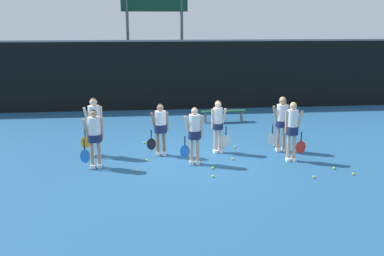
{
  "coord_description": "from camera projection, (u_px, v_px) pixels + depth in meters",
  "views": [
    {
      "loc": [
        -1.4,
        -12.92,
        4.06
      ],
      "look_at": [
        0.03,
        0.06,
        0.93
      ],
      "focal_mm": 42.0,
      "sensor_mm": 36.0,
      "label": 1
    }
  ],
  "objects": [
    {
      "name": "tennis_ball_5",
      "position": [
        233.0,
        159.0,
        13.4
      ],
      "size": [
        0.07,
        0.07,
        0.07
      ],
      "primitive_type": "sphere",
      "color": "#CCE033",
      "rests_on": "ground_plane"
    },
    {
      "name": "player_3",
      "position": [
        94.0,
        121.0,
        13.6
      ],
      "size": [
        0.67,
        0.41,
        1.8
      ],
      "rotation": [
        0.0,
        0.0,
        0.17
      ],
      "color": "beige",
      "rests_on": "ground_plane"
    },
    {
      "name": "tennis_ball_2",
      "position": [
        235.0,
        147.0,
        14.69
      ],
      "size": [
        0.06,
        0.06,
        0.06
      ],
      "primitive_type": "sphere",
      "color": "#CCE033",
      "rests_on": "ground_plane"
    },
    {
      "name": "bench_courtside",
      "position": [
        224.0,
        112.0,
        18.32
      ],
      "size": [
        1.85,
        0.47,
        0.48
      ],
      "rotation": [
        0.0,
        0.0,
        0.06
      ],
      "color": "#19472D",
      "rests_on": "ground_plane"
    },
    {
      "name": "tennis_ball_1",
      "position": [
        222.0,
        147.0,
        14.69
      ],
      "size": [
        0.06,
        0.06,
        0.06
      ],
      "primitive_type": "sphere",
      "color": "#CCE033",
      "rests_on": "ground_plane"
    },
    {
      "name": "player_4",
      "position": [
        160.0,
        125.0,
        13.71
      ],
      "size": [
        0.67,
        0.4,
        1.6
      ],
      "rotation": [
        0.0,
        0.0,
        0.04
      ],
      "color": "#8C664C",
      "rests_on": "ground_plane"
    },
    {
      "name": "ground_plane",
      "position": [
        191.0,
        158.0,
        13.58
      ],
      "size": [
        140.0,
        140.0,
        0.0
      ],
      "primitive_type": "plane",
      "color": "#235684"
    },
    {
      "name": "player_6",
      "position": [
        282.0,
        119.0,
        14.11
      ],
      "size": [
        0.68,
        0.4,
        1.75
      ],
      "rotation": [
        0.0,
        0.0,
        0.0
      ],
      "color": "tan",
      "rests_on": "ground_plane"
    },
    {
      "name": "player_0",
      "position": [
        94.0,
        134.0,
        12.51
      ],
      "size": [
        0.66,
        0.4,
        1.67
      ],
      "rotation": [
        0.0,
        0.0,
        0.2
      ],
      "color": "tan",
      "rests_on": "ground_plane"
    },
    {
      "name": "tennis_ball_8",
      "position": [
        314.0,
        177.0,
        11.85
      ],
      "size": [
        0.07,
        0.07,
        0.07
      ],
      "primitive_type": "sphere",
      "color": "#CCE033",
      "rests_on": "ground_plane"
    },
    {
      "name": "tennis_ball_4",
      "position": [
        213.0,
        168.0,
        12.57
      ],
      "size": [
        0.07,
        0.07,
        0.07
      ],
      "primitive_type": "sphere",
      "color": "#CCE033",
      "rests_on": "ground_plane"
    },
    {
      "name": "player_5",
      "position": [
        218.0,
        123.0,
        13.97
      ],
      "size": [
        0.63,
        0.34,
        1.65
      ],
      "rotation": [
        0.0,
        0.0,
        0.16
      ],
      "color": "beige",
      "rests_on": "ground_plane"
    },
    {
      "name": "player_2",
      "position": [
        293.0,
        127.0,
        13.11
      ],
      "size": [
        0.65,
        0.36,
        1.77
      ],
      "rotation": [
        0.0,
        0.0,
        -0.08
      ],
      "color": "tan",
      "rests_on": "ground_plane"
    },
    {
      "name": "tennis_ball_9",
      "position": [
        334.0,
        168.0,
        12.57
      ],
      "size": [
        0.07,
        0.07,
        0.07
      ],
      "primitive_type": "sphere",
      "color": "#CCE033",
      "rests_on": "ground_plane"
    },
    {
      "name": "tennis_ball_11",
      "position": [
        353.0,
        174.0,
        12.1
      ],
      "size": [
        0.07,
        0.07,
        0.07
      ],
      "primitive_type": "sphere",
      "color": "#CCE033",
      "rests_on": "ground_plane"
    },
    {
      "name": "tennis_ball_10",
      "position": [
        213.0,
        176.0,
        11.91
      ],
      "size": [
        0.06,
        0.06,
        0.06
      ],
      "primitive_type": "sphere",
      "color": "#CCE033",
      "rests_on": "ground_plane"
    },
    {
      "name": "scoreboard",
      "position": [
        154.0,
        11.0,
        21.32
      ],
      "size": [
        3.17,
        0.15,
        5.86
      ],
      "color": "#515156",
      "rests_on": "ground_plane"
    },
    {
      "name": "tennis_ball_3",
      "position": [
        147.0,
        160.0,
        13.28
      ],
      "size": [
        0.07,
        0.07,
        0.07
      ],
      "primitive_type": "sphere",
      "color": "#CCE033",
      "rests_on": "ground_plane"
    },
    {
      "name": "tennis_ball_0",
      "position": [
        274.0,
        145.0,
        14.83
      ],
      "size": [
        0.07,
        0.07,
        0.07
      ],
      "primitive_type": "sphere",
      "color": "#CCE033",
      "rests_on": "ground_plane"
    },
    {
      "name": "tennis_ball_7",
      "position": [
        137.0,
        171.0,
        12.33
      ],
      "size": [
        0.07,
        0.07,
        0.07
      ],
      "primitive_type": "sphere",
      "color": "#CCE033",
      "rests_on": "ground_plane"
    },
    {
      "name": "fence_windscreen",
      "position": [
        173.0,
        75.0,
        20.7
      ],
      "size": [
        60.0,
        0.08,
        3.21
      ],
      "color": "black",
      "rests_on": "ground_plane"
    },
    {
      "name": "tennis_ball_6",
      "position": [
        144.0,
        143.0,
        15.18
      ],
      "size": [
        0.06,
        0.06,
        0.06
      ],
      "primitive_type": "sphere",
      "color": "#CCE033",
      "rests_on": "ground_plane"
    },
    {
      "name": "player_1",
      "position": [
        194.0,
        131.0,
        12.85
      ],
      "size": [
        0.66,
        0.37,
        1.66
      ],
      "rotation": [
        0.0,
        0.0,
        0.0
      ],
      "color": "tan",
      "rests_on": "ground_plane"
    }
  ]
}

